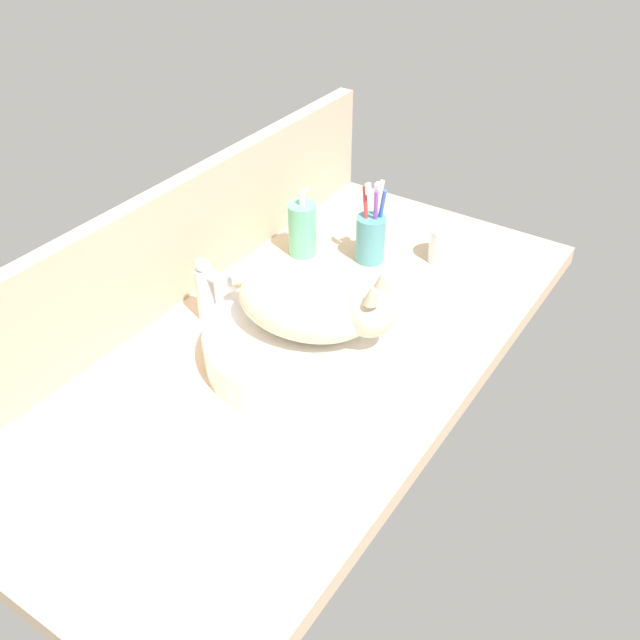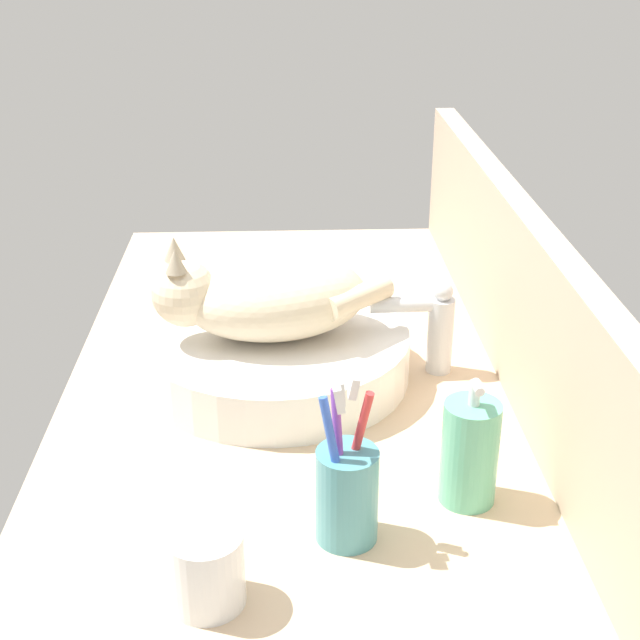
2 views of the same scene
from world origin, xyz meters
The scene contains 8 objects.
ground_plane centered at (0.00, 0.00, -2.00)cm, with size 126.84×63.49×4.00cm, color #D1B28E.
backsplash_panel centered at (0.00, 29.95, 12.24)cm, with size 126.84×3.60×24.48cm, color tan.
sink_basin centered at (-2.10, -2.80, 3.35)cm, with size 36.86×36.86×6.70cm, color white.
cat centered at (-1.83, -4.14, 12.46)cm, with size 20.38×32.35×14.00cm.
faucet centered at (-2.80, 19.00, 7.30)cm, with size 3.60×11.83×13.60cm.
soap_dispenser centered at (27.21, 18.35, 6.12)cm, with size 6.28×6.28×15.34cm.
toothbrush_cup centered at (33.27, 4.52, 5.71)cm, with size 6.49×6.49×18.71cm.
water_glass centered at (42.16, -9.21, 3.33)cm, with size 7.25×7.25×7.75cm.
Camera 1 is at (-84.18, -60.62, 84.15)cm, focal length 40.00 mm.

